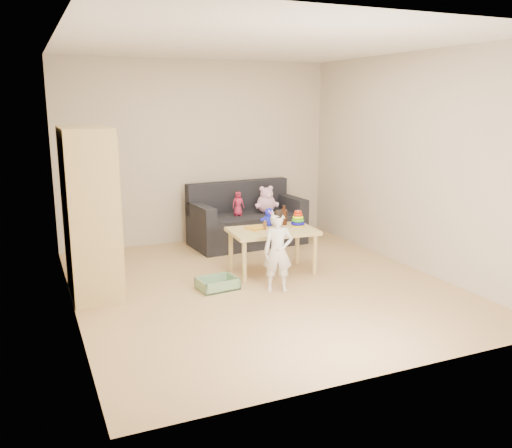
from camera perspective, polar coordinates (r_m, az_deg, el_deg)
name	(u,v)px	position (r m, az deg, el deg)	size (l,w,h in m)	color
room	(261,170)	(5.84, 0.52, 5.69)	(4.50, 4.50, 4.50)	tan
wardrobe	(90,212)	(5.94, -17.11, 1.19)	(0.49, 0.98, 1.77)	tan
sofa	(247,229)	(7.80, -0.91, -0.55)	(1.59, 0.79, 0.45)	black
play_table	(272,251)	(6.52, 1.72, -2.85)	(1.01, 0.64, 0.53)	#DCBC78
storage_bin	(217,283)	(6.01, -4.08, -6.25)	(0.42, 0.31, 0.13)	#76A074
toddler	(278,253)	(5.86, 2.32, -3.03)	(0.31, 0.21, 0.85)	white
pink_bear	(266,201)	(7.83, 1.07, 2.38)	(0.29, 0.25, 0.33)	#EEAFD6
doll	(238,204)	(7.61, -1.90, 2.12)	(0.17, 0.12, 0.34)	#BC2346
ring_stacker	(298,220)	(6.61, 4.43, 0.43)	(0.17, 0.17, 0.20)	yellow
brown_bottle	(284,216)	(6.68, 2.93, 0.80)	(0.08, 0.08, 0.24)	black
blue_plush	(269,217)	(6.62, 1.37, 0.77)	(0.18, 0.15, 0.22)	#191FE1
wooden_figure	(265,225)	(6.40, 0.94, -0.10)	(0.05, 0.04, 0.12)	brown
yellow_book	(256,228)	(6.49, 0.02, -0.41)	(0.21, 0.21, 0.02)	#EEA319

